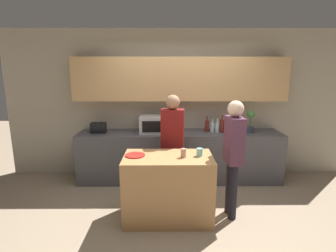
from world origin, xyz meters
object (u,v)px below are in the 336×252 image
Objects in this scene: bottle_1 at (212,127)px; person_left at (233,150)px; potted_plant at (250,122)px; cup_0 at (200,152)px; bottle_0 at (207,126)px; bottle_2 at (217,127)px; toaster at (98,128)px; cup_1 at (183,153)px; microwave at (155,124)px; plate_on_island at (135,155)px; bottle_4 at (227,126)px; person_center at (173,138)px; bottle_3 at (222,126)px.

bottle_1 is 1.25m from person_left.
potted_plant is 3.80× the size of cup_0.
bottle_0 is at bearing 77.33° from cup_0.
bottle_2 is at bearing -8.97° from bottle_0.
toaster is 1.92m from cup_1.
toaster reaches higher than cup_0.
bottle_2 is at bearing 69.61° from cup_0.
microwave is 5.00× the size of cup_0.
bottle_0 is at bearing 48.65° from plate_on_island.
bottle_4 is (0.37, -0.01, 0.01)m from bottle_0.
person_center is (-0.79, 0.54, 0.01)m from person_left.
person_center is at bearing -142.68° from bottle_3.
person_left is at bearing 4.76° from cup_0.
cup_0 is (-0.48, -1.28, -0.05)m from bottle_2.
plate_on_island is (-1.23, -1.27, -0.09)m from bottle_1.
person_left is at bearing -116.30° from potted_plant.
bottle_2 reaches higher than cup_0.
bottle_0 is at bearing 175.39° from potted_plant.
person_center reaches higher than bottle_1.
person_center reaches higher than potted_plant.
person_left reaches higher than bottle_4.
potted_plant is 1.25× the size of bottle_3.
bottle_3 reaches higher than plate_on_island.
person_center reaches higher than plate_on_island.
plate_on_island is at bearing -138.30° from bottle_3.
microwave is 1.36m from cup_1.
person_center is (-1.39, -0.67, -0.13)m from potted_plant.
potted_plant is at bearing 49.89° from cup_0.
bottle_4 reaches higher than bottle_1.
person_center reaches higher than cup_1.
person_center reaches higher than bottle_3.
bottle_4 reaches higher than cup_1.
person_left reaches higher than bottle_2.
cup_1 is at bearing -117.46° from bottle_2.
potted_plant is 1.82m from cup_1.
cup_1 is 0.07× the size of person_center.
cup_1 is at bearing -114.38° from bottle_1.
potted_plant reaches higher than microwave.
plate_on_island is at bearing 178.94° from cup_0.
bottle_2 is 1.37m from cup_0.
bottle_0 is at bearing 178.26° from bottle_4.
toaster is at bearing 180.00° from potted_plant.
bottle_4 reaches higher than cup_0.
bottle_0 is 2.71× the size of cup_0.
person_left is 0.96m from person_center.
bottle_2 is 2.37× the size of cup_0.
bottle_4 is at bearing -1.74° from bottle_0.
bottle_4 is 1.98m from plate_on_island.
microwave is 1.85× the size of bottle_0.
bottle_0 is 0.89× the size of bottle_3.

